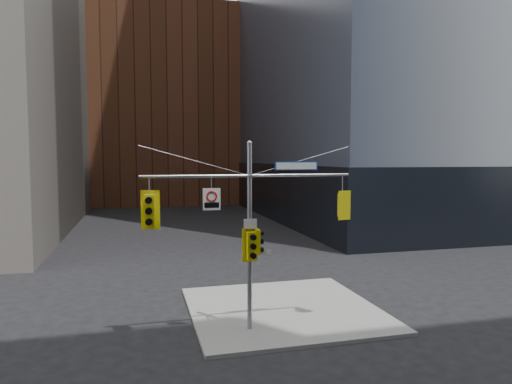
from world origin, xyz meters
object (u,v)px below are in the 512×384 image
regulatory_sign_arm (212,198)px  traffic_light_west_arm (150,210)px  traffic_light_pole_side (258,242)px  traffic_light_pole_front (251,246)px  signal_assembly (250,218)px  street_sign_blade (296,166)px  traffic_light_east_arm (342,205)px

regulatory_sign_arm → traffic_light_west_arm: bearing=-179.0°
traffic_light_pole_side → traffic_light_pole_front: bearing=129.9°
signal_assembly → traffic_light_pole_front: 1.04m
signal_assembly → street_sign_blade: (1.85, 0.00, 1.93)m
traffic_light_east_arm → street_sign_blade: size_ratio=0.67×
traffic_light_west_arm → traffic_light_pole_front: bearing=4.9°
street_sign_blade → signal_assembly: bearing=-179.9°
signal_assembly → traffic_light_west_arm: bearing=179.8°
traffic_light_pole_front → regulatory_sign_arm: bearing=164.5°
street_sign_blade → traffic_light_pole_side: bearing=179.8°
traffic_light_east_arm → traffic_light_pole_front: (-3.78, -0.27, -1.39)m
traffic_light_east_arm → regulatory_sign_arm: bearing=-8.8°
traffic_light_east_arm → street_sign_blade: bearing=-9.0°
traffic_light_west_arm → street_sign_blade: (5.50, -0.01, 1.55)m
traffic_light_west_arm → street_sign_blade: bearing=9.2°
traffic_light_pole_side → traffic_light_west_arm: bearing=89.2°
signal_assembly → traffic_light_pole_front: (-0.00, -0.27, -1.01)m
signal_assembly → regulatory_sign_arm: signal_assembly is taller
signal_assembly → traffic_light_pole_side: (0.32, 0.01, -0.93)m
traffic_light_pole_side → traffic_light_pole_front: traffic_light_pole_front is taller
traffic_light_west_arm → signal_assembly: bearing=9.1°
traffic_light_east_arm → regulatory_sign_arm: regulatory_sign_arm is taller
traffic_light_pole_front → regulatory_sign_arm: size_ratio=1.57×
signal_assembly → traffic_light_east_arm: size_ratio=6.97×
traffic_light_west_arm → street_sign_blade: street_sign_blade is taller
traffic_light_east_arm → traffic_light_pole_side: size_ratio=1.21×
traffic_light_pole_side → regulatory_sign_arm: size_ratio=1.17×
street_sign_blade → regulatory_sign_arm: (-3.28, -0.02, -1.17)m
signal_assembly → regulatory_sign_arm: (-1.43, -0.02, 0.76)m
signal_assembly → traffic_light_pole_side: 0.98m
traffic_light_west_arm → traffic_light_east_arm: (7.43, -0.01, 0.00)m
traffic_light_pole_front → street_sign_blade: (1.85, 0.27, 2.94)m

